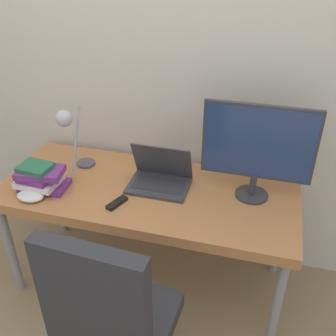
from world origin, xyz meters
TOP-DOWN VIEW (x-y plane):
  - ground_plane at (0.00, 0.00)m, footprint 12.00×12.00m
  - wall_back at (0.00, 0.76)m, footprint 8.00×0.05m
  - desk at (0.00, 0.35)m, footprint 1.66×0.69m
  - laptop at (0.06, 0.41)m, footprint 0.34×0.24m
  - monitor at (0.57, 0.44)m, footprint 0.57×0.18m
  - desk_lamp at (-0.44, 0.37)m, footprint 0.11×0.27m
  - office_chair at (0.09, -0.41)m, footprint 0.59×0.61m
  - book_stack at (-0.57, 0.20)m, footprint 0.27×0.20m
  - tv_remote at (-0.11, 0.17)m, footprint 0.09×0.14m
  - game_controller at (-0.57, 0.09)m, footprint 0.15×0.10m

SIDE VIEW (x-z plane):
  - ground_plane at x=0.00m, z-range 0.00..0.00m
  - office_chair at x=0.09m, z-range 0.04..1.11m
  - desk at x=0.00m, z-range 0.30..1.01m
  - tv_remote at x=-0.11m, z-range 0.71..0.73m
  - game_controller at x=-0.57m, z-range 0.71..0.75m
  - laptop at x=0.06m, z-range 0.64..0.88m
  - book_stack at x=-0.57m, z-range 0.70..0.86m
  - desk_lamp at x=-0.44m, z-range 0.79..1.22m
  - monitor at x=0.57m, z-range 0.75..1.28m
  - wall_back at x=0.00m, z-range 0.00..2.60m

